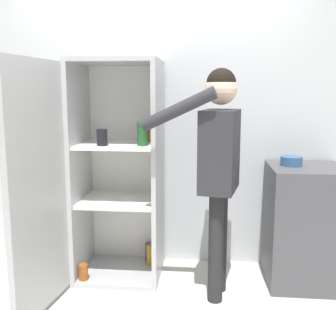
% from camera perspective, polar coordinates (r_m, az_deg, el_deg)
% --- Properties ---
extents(wall_back, '(7.00, 0.06, 2.55)m').
position_cam_1_polar(wall_back, '(3.45, -1.80, 5.21)').
color(wall_back, silver).
rests_on(wall_back, ground_plane).
extents(refrigerator, '(0.81, 1.27, 1.76)m').
position_cam_1_polar(refrigerator, '(3.13, -9.26, -2.67)').
color(refrigerator, '#B7BABC').
rests_on(refrigerator, ground_plane).
extents(person, '(0.71, 0.55, 1.68)m').
position_cam_1_polar(person, '(2.82, 7.34, 0.08)').
color(person, '#262628').
rests_on(person, ground_plane).
extents(counter, '(0.57, 0.58, 0.94)m').
position_cam_1_polar(counter, '(3.34, 19.21, -9.55)').
color(counter, '#4C4C51').
rests_on(counter, ground_plane).
extents(bowl, '(0.17, 0.17, 0.07)m').
position_cam_1_polar(bowl, '(3.22, 17.46, -0.84)').
color(bowl, '#335B8E').
rests_on(bowl, counter).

